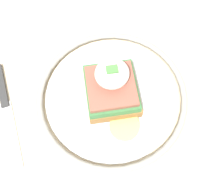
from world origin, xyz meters
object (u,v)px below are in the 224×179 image
at_px(plate, 112,96).
at_px(knife, 5,105).
at_px(sandwich, 112,87).
at_px(fork, 204,89).

relative_size(plate, knife, 1.33).
xyz_separation_m(sandwich, fork, (-0.15, 0.01, -0.04)).
xyz_separation_m(plate, sandwich, (0.00, 0.00, 0.04)).
xyz_separation_m(fork, knife, (0.33, -0.02, 0.00)).
distance_m(fork, knife, 0.33).
relative_size(plate, fork, 1.72).
bearing_deg(fork, plate, -3.15).
bearing_deg(sandwich, knife, -4.83).
height_order(plate, fork, plate).
distance_m(plate, sandwich, 0.04).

